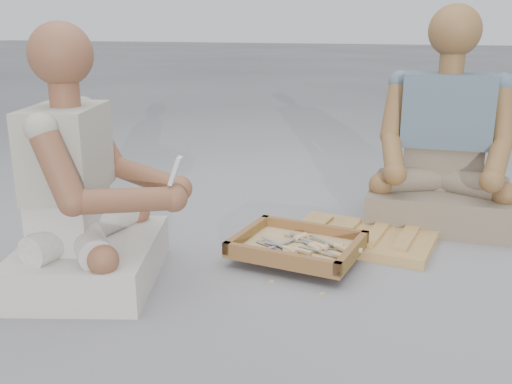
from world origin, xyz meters
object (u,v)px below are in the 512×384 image
at_px(craftsman, 84,199).
at_px(companion, 444,153).
at_px(carved_panel, 361,238).
at_px(tool_tray, 297,246).

relative_size(craftsman, companion, 0.92).
xyz_separation_m(carved_panel, tool_tray, (-0.20, -0.30, 0.04)).
height_order(carved_panel, craftsman, craftsman).
height_order(craftsman, companion, companion).
bearing_deg(tool_tray, companion, 55.68).
xyz_separation_m(craftsman, companion, (1.15, 1.17, 0.02)).
relative_size(carved_panel, craftsman, 0.65).
xyz_separation_m(tool_tray, craftsman, (-0.66, -0.45, 0.25)).
distance_m(tool_tray, craftsman, 0.84).
distance_m(craftsman, companion, 1.64).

